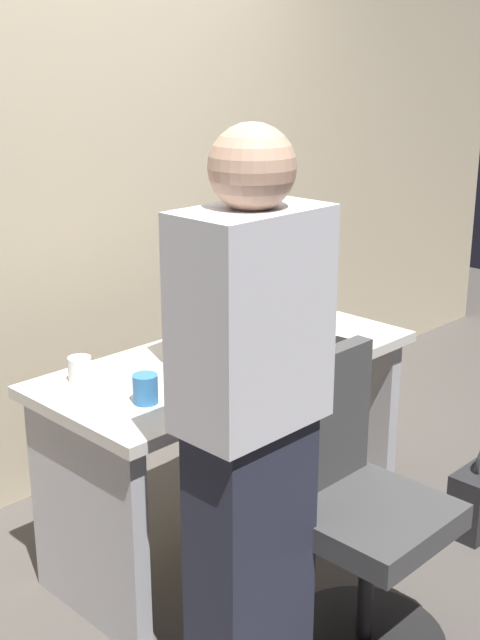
{
  "coord_description": "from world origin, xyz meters",
  "views": [
    {
      "loc": [
        -1.97,
        -2.0,
        1.79
      ],
      "look_at": [
        0.0,
        -0.05,
        0.9
      ],
      "focal_mm": 46.65,
      "sensor_mm": 36.0,
      "label": 1
    }
  ],
  "objects_px": {
    "cell_phone": "(348,343)",
    "desk": "(230,416)",
    "keyboard": "(240,367)",
    "cup_by_monitor": "(80,369)",
    "cup_near_keyboard": "(145,389)",
    "monitor": "(218,280)",
    "office_chair": "(354,519)",
    "book_stack": "(284,314)",
    "mouse": "(293,343)",
    "person_at_desk": "(251,426)"
  },
  "relations": [
    {
      "from": "office_chair",
      "to": "cup_by_monitor",
      "type": "bearing_deg",
      "value": 114.21
    },
    {
      "from": "cup_near_keyboard",
      "to": "cell_phone",
      "type": "distance_m",
      "value": 0.89
    },
    {
      "from": "desk",
      "to": "cell_phone",
      "type": "relative_size",
      "value": 9.88
    },
    {
      "from": "person_at_desk",
      "to": "book_stack",
      "type": "distance_m",
      "value": 1.14
    },
    {
      "from": "monitor",
      "to": "keyboard",
      "type": "relative_size",
      "value": 1.26
    },
    {
      "from": "desk",
      "to": "person_at_desk",
      "type": "bearing_deg",
      "value": -130.57
    },
    {
      "from": "office_chair",
      "to": "monitor",
      "type": "relative_size",
      "value": 1.74
    },
    {
      "from": "office_chair",
      "to": "mouse",
      "type": "xyz_separation_m",
      "value": [
        0.36,
        0.58,
        0.34
      ]
    },
    {
      "from": "cup_by_monitor",
      "to": "person_at_desk",
      "type": "bearing_deg",
      "value": -89.16
    },
    {
      "from": "cup_by_monitor",
      "to": "cup_near_keyboard",
      "type": "bearing_deg",
      "value": -82.5
    },
    {
      "from": "keyboard",
      "to": "cell_phone",
      "type": "height_order",
      "value": "keyboard"
    },
    {
      "from": "keyboard",
      "to": "office_chair",
      "type": "bearing_deg",
      "value": -97.66
    },
    {
      "from": "cell_phone",
      "to": "desk",
      "type": "bearing_deg",
      "value": 147.03
    },
    {
      "from": "cup_by_monitor",
      "to": "cell_phone",
      "type": "relative_size",
      "value": 0.59
    },
    {
      "from": "office_chair",
      "to": "keyboard",
      "type": "distance_m",
      "value": 0.65
    },
    {
      "from": "monitor",
      "to": "cup_by_monitor",
      "type": "xyz_separation_m",
      "value": [
        -0.56,
        0.09,
        -0.21
      ]
    },
    {
      "from": "cup_by_monitor",
      "to": "book_stack",
      "type": "bearing_deg",
      "value": -5.32
    },
    {
      "from": "book_stack",
      "to": "monitor",
      "type": "bearing_deg",
      "value": -179.75
    },
    {
      "from": "office_chair",
      "to": "cup_near_keyboard",
      "type": "height_order",
      "value": "office_chair"
    },
    {
      "from": "cell_phone",
      "to": "keyboard",
      "type": "bearing_deg",
      "value": 163.46
    },
    {
      "from": "cup_by_monitor",
      "to": "book_stack",
      "type": "height_order",
      "value": "book_stack"
    },
    {
      "from": "mouse",
      "to": "book_stack",
      "type": "height_order",
      "value": "book_stack"
    },
    {
      "from": "monitor",
      "to": "cell_phone",
      "type": "xyz_separation_m",
      "value": [
        0.36,
        -0.32,
        -0.25
      ]
    },
    {
      "from": "desk",
      "to": "cell_phone",
      "type": "xyz_separation_m",
      "value": [
        0.41,
        -0.22,
        0.24
      ]
    },
    {
      "from": "keyboard",
      "to": "cup_near_keyboard",
      "type": "relative_size",
      "value": 4.63
    },
    {
      "from": "keyboard",
      "to": "cell_phone",
      "type": "relative_size",
      "value": 2.99
    },
    {
      "from": "desk",
      "to": "monitor",
      "type": "relative_size",
      "value": 2.63
    },
    {
      "from": "person_at_desk",
      "to": "keyboard",
      "type": "height_order",
      "value": "person_at_desk"
    },
    {
      "from": "desk",
      "to": "person_at_desk",
      "type": "xyz_separation_m",
      "value": [
        -0.5,
        -0.59,
        0.32
      ]
    },
    {
      "from": "office_chair",
      "to": "cell_phone",
      "type": "distance_m",
      "value": 0.77
    },
    {
      "from": "desk",
      "to": "cup_near_keyboard",
      "type": "height_order",
      "value": "cup_near_keyboard"
    },
    {
      "from": "cup_near_keyboard",
      "to": "cell_phone",
      "type": "xyz_separation_m",
      "value": [
        0.88,
        -0.11,
        -0.04
      ]
    },
    {
      "from": "cup_by_monitor",
      "to": "keyboard",
      "type": "bearing_deg",
      "value": -34.78
    },
    {
      "from": "keyboard",
      "to": "cup_by_monitor",
      "type": "xyz_separation_m",
      "value": [
        -0.44,
        0.31,
        0.03
      ]
    },
    {
      "from": "office_chair",
      "to": "book_stack",
      "type": "bearing_deg",
      "value": 55.33
    },
    {
      "from": "person_at_desk",
      "to": "cup_near_keyboard",
      "type": "distance_m",
      "value": 0.49
    },
    {
      "from": "keyboard",
      "to": "cup_near_keyboard",
      "type": "distance_m",
      "value": 0.41
    },
    {
      "from": "desk",
      "to": "cup_near_keyboard",
      "type": "bearing_deg",
      "value": -167.48
    },
    {
      "from": "mouse",
      "to": "cup_near_keyboard",
      "type": "xyz_separation_m",
      "value": [
        -0.71,
        -0.01,
        0.03
      ]
    },
    {
      "from": "keyboard",
      "to": "cup_by_monitor",
      "type": "bearing_deg",
      "value": 143.4
    },
    {
      "from": "person_at_desk",
      "to": "desk",
      "type": "bearing_deg",
      "value": 49.43
    },
    {
      "from": "office_chair",
      "to": "monitor",
      "type": "bearing_deg",
      "value": 77.55
    },
    {
      "from": "desk",
      "to": "mouse",
      "type": "bearing_deg",
      "value": -22.16
    },
    {
      "from": "mouse",
      "to": "desk",
      "type": "bearing_deg",
      "value": 157.84
    },
    {
      "from": "office_chair",
      "to": "book_stack",
      "type": "height_order",
      "value": "office_chair"
    },
    {
      "from": "cup_by_monitor",
      "to": "cell_phone",
      "type": "height_order",
      "value": "cup_by_monitor"
    },
    {
      "from": "book_stack",
      "to": "cup_by_monitor",
      "type": "bearing_deg",
      "value": 174.68
    },
    {
      "from": "monitor",
      "to": "cup_near_keyboard",
      "type": "relative_size",
      "value": 5.81
    },
    {
      "from": "office_chair",
      "to": "mouse",
      "type": "height_order",
      "value": "office_chair"
    },
    {
      "from": "office_chair",
      "to": "book_stack",
      "type": "relative_size",
      "value": 4.36
    }
  ]
}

